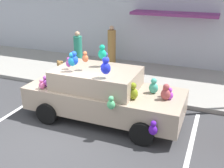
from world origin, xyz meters
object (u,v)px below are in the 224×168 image
Objects in this scene: pedestrian_near_shopfront at (78,52)px; pedestrian_walking_past at (112,47)px; teddy_bear_on_sidewalk at (60,69)px; plush_covered_car at (103,94)px.

pedestrian_walking_past is at bearing 44.56° from pedestrian_near_shopfront.
teddy_bear_on_sidewalk is 1.26m from pedestrian_near_shopfront.
plush_covered_car is at bearing -51.82° from pedestrian_near_shopfront.
pedestrian_near_shopfront is (0.22, 1.15, 0.46)m from teddy_bear_on_sidewalk.
plush_covered_car is 2.72× the size of pedestrian_near_shopfront.
teddy_bear_on_sidewalk is 0.38× the size of pedestrian_walking_past.
pedestrian_near_shopfront is (-2.69, 3.42, 0.12)m from plush_covered_car.
pedestrian_near_shopfront reaches higher than teddy_bear_on_sidewalk.
plush_covered_car is 4.36m from pedestrian_near_shopfront.
teddy_bear_on_sidewalk is 2.69m from pedestrian_walking_past.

